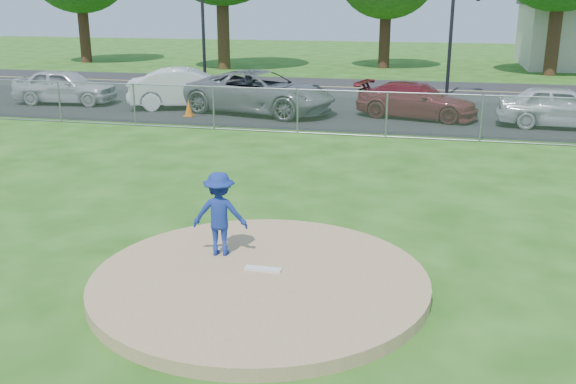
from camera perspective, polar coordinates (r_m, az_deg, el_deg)
name	(u,v)px	position (r m, az deg, el deg)	size (l,w,h in m)	color
ground	(347,149)	(19.75, 5.29, 3.81)	(120.00, 120.00, 0.00)	#1E5111
pitchers_mound	(260,281)	(10.39, -2.53, -7.90)	(5.40, 5.40, 0.20)	#A5835A
pitching_rubber	(263,269)	(10.51, -2.24, -6.86)	(0.60, 0.15, 0.04)	white
chain_link_fence	(356,114)	(21.55, 6.09, 6.92)	(40.00, 0.06, 1.50)	gray
parking_lot	(370,113)	(26.08, 7.30, 6.96)	(50.00, 8.00, 0.01)	black
street	(386,88)	(33.47, 8.69, 9.09)	(60.00, 7.00, 0.01)	#232326
traffic_signal_left	(207,20)	(33.09, -7.18, 14.90)	(1.28, 0.20, 5.60)	black
pitcher	(220,214)	(10.98, -6.09, -1.93)	(0.94, 0.54, 1.46)	navy
traffic_cone	(189,108)	(25.45, -8.83, 7.41)	(0.33, 0.33, 0.65)	orange
parked_car_silver	(65,86)	(29.77, -19.20, 8.86)	(1.76, 4.39, 1.49)	silver
parked_car_white	(189,88)	(27.34, -8.79, 9.10)	(1.73, 4.95, 1.63)	silver
parked_car_gray	(261,92)	(25.81, -2.44, 8.87)	(2.77, 6.01, 1.67)	slate
parked_car_darkred	(417,100)	(25.22, 11.38, 7.99)	(1.88, 4.63, 1.34)	maroon
parked_car_pearl	(561,107)	(24.84, 23.09, 6.99)	(1.74, 4.32, 1.47)	silver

